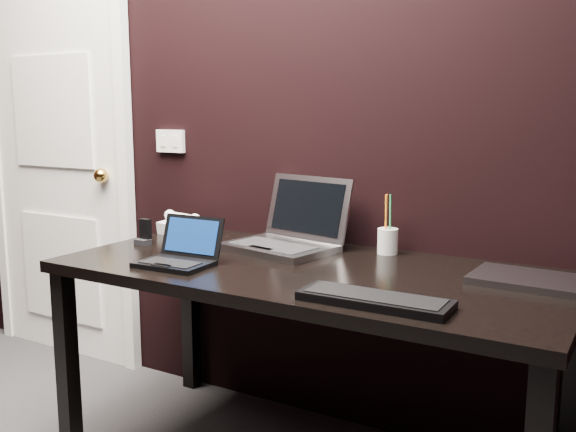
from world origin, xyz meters
The scene contains 11 objects.
wall_back centered at (0.00, 1.80, 1.30)m, with size 4.00×4.00×0.00m, color black.
door centered at (-1.35, 1.78, 1.04)m, with size 0.99×0.10×2.14m.
wall_switch centered at (-0.62, 1.79, 1.12)m, with size 0.15×0.02×0.10m.
desk centered at (0.30, 1.40, 0.66)m, with size 1.70×0.80×0.74m.
netbook centered at (-0.09, 1.20, 0.77)m, with size 0.25×0.23×0.15m.
silver_laptop centered at (0.10, 1.60, 0.79)m, with size 0.44×0.41×0.27m.
ext_keyboard centered at (0.65, 1.12, 0.75)m, with size 0.42×0.15×0.03m.
closed_laptop centered at (0.97, 1.55, 0.75)m, with size 0.33×0.25×0.02m.
desk_phone centered at (-0.43, 1.64, 0.78)m, with size 0.22×0.19×0.10m.
mobile_phone centered at (-0.43, 1.40, 0.78)m, with size 0.06×0.05×0.10m.
pen_cup centered at (0.45, 1.72, 0.79)m, with size 0.08×0.08×0.22m.
Camera 1 is at (1.29, -0.44, 1.26)m, focal length 40.00 mm.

